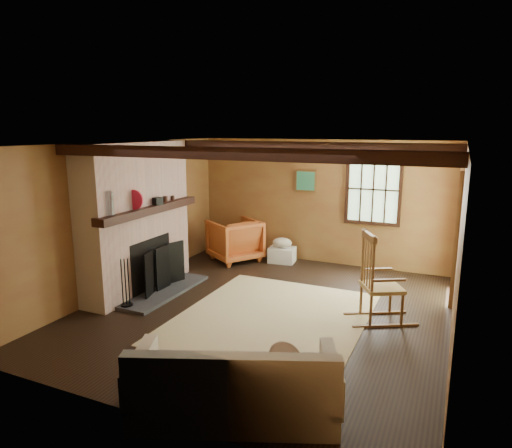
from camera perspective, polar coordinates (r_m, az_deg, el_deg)
The scene contains 10 objects.
ground at distance 6.78m, azimuth 1.10°, elevation -10.74°, with size 5.50×5.50×0.00m, color black.
room_envelope at distance 6.49m, azimuth 3.84°, elevation 3.23°, with size 5.02×5.52×2.44m.
fireplace at distance 7.57m, azimuth -14.56°, elevation 0.03°, with size 1.02×2.30×2.40m.
rug at distance 6.54m, azimuth 2.04°, elevation -11.60°, with size 2.50×3.00×0.01m, color beige.
rocking_chair at distance 6.48m, azimuth 15.10°, elevation -7.26°, with size 1.02×0.85×1.26m.
sofa at distance 4.44m, azimuth -2.61°, elevation -19.88°, with size 2.06×1.48×0.76m.
firewood_pile at distance 9.62m, azimuth -3.86°, elevation -3.03°, with size 0.73×0.13×0.26m.
laundry_basket at distance 9.06m, azimuth 3.28°, elevation -3.86°, with size 0.50×0.38×0.30m, color white.
basket_pillow at distance 9.00m, azimuth 3.29°, elevation -2.35°, with size 0.39×0.31×0.19m, color beige.
armchair at distance 9.13m, azimuth -2.67°, elevation -2.01°, with size 0.89×0.92×0.83m, color #BF6026.
Camera 1 is at (2.45, -5.76, 2.61)m, focal length 32.00 mm.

